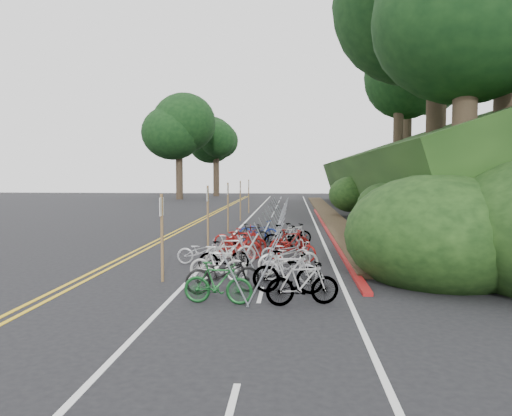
{
  "coord_description": "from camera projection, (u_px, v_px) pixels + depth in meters",
  "views": [
    {
      "loc": [
        3.87,
        -14.01,
        2.98
      ],
      "look_at": [
        2.11,
        9.9,
        1.3
      ],
      "focal_mm": 35.0,
      "sensor_mm": 36.0,
      "label": 1
    }
  ],
  "objects": [
    {
      "name": "ground",
      "position": [
        158.0,
        276.0,
        14.43
      ],
      "size": [
        120.0,
        120.0,
        0.0
      ],
      "primitive_type": "plane",
      "color": "black",
      "rests_on": "ground"
    },
    {
      "name": "road_markings",
      "position": [
        226.0,
        234.0,
        24.43
      ],
      "size": [
        7.47,
        80.0,
        0.01
      ],
      "color": "gold",
      "rests_on": "ground"
    },
    {
      "name": "red_curb",
      "position": [
        328.0,
        229.0,
        25.95
      ],
      "size": [
        0.25,
        28.0,
        0.1
      ],
      "primitive_type": "cube",
      "color": "maroon",
      "rests_on": "ground"
    },
    {
      "name": "embankment",
      "position": [
        433.0,
        180.0,
        32.24
      ],
      "size": [
        14.3,
        48.14,
        9.11
      ],
      "color": "black",
      "rests_on": "ground"
    },
    {
      "name": "tree_cluster",
      "position": [
        378.0,
        54.0,
        34.85
      ],
      "size": [
        32.29,
        53.91,
        18.1
      ],
      "color": "#2D2319",
      "rests_on": "ground"
    },
    {
      "name": "bike_rack_front",
      "position": [
        253.0,
        255.0,
        12.5
      ],
      "size": [
        1.19,
        3.26,
        1.27
      ],
      "color": "gray",
      "rests_on": "ground"
    },
    {
      "name": "bike_racks_rest",
      "position": [
        277.0,
        212.0,
        27.09
      ],
      "size": [
        1.14,
        23.0,
        1.17
      ],
      "color": "gray",
      "rests_on": "ground"
    },
    {
      "name": "signpost_near",
      "position": [
        162.0,
        232.0,
        13.6
      ],
      "size": [
        0.08,
        0.4,
        2.42
      ],
      "color": "brown",
      "rests_on": "ground"
    },
    {
      "name": "signposts_rest",
      "position": [
        235.0,
        201.0,
        28.22
      ],
      "size": [
        0.08,
        18.4,
        2.5
      ],
      "color": "brown",
      "rests_on": "ground"
    },
    {
      "name": "bike_front",
      "position": [
        201.0,
        251.0,
        16.36
      ],
      "size": [
        0.67,
        1.61,
        0.83
      ],
      "primitive_type": "imported",
      "rotation": [
        0.0,
        0.0,
        1.65
      ],
      "color": "#9E9EA3",
      "rests_on": "ground"
    },
    {
      "name": "bike_valet",
      "position": [
        262.0,
        251.0,
        16.1
      ],
      "size": [
        3.19,
        12.18,
        1.07
      ],
      "color": "#144C1E",
      "rests_on": "ground"
    }
  ]
}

